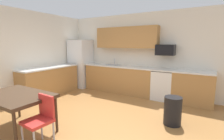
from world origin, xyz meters
The scene contains 17 objects.
ground_plane centered at (0.00, 0.00, 0.00)m, with size 12.00×12.00×0.00m, color #9E6B38.
wall_back centered at (0.00, 2.65, 1.35)m, with size 5.80×0.10×2.70m, color silver.
wall_left centered at (-2.65, 0.00, 1.35)m, with size 0.10×5.80×2.70m, color silver.
cabinet_run_back centered at (-0.51, 2.30, 0.45)m, with size 2.49×0.60×0.90m, color #AD7A42.
cabinet_run_back_right centered at (1.87, 2.30, 0.45)m, with size 1.06×0.60×0.90m, color #AD7A42.
cabinet_run_left centered at (-2.30, 0.80, 0.45)m, with size 0.60×2.00×0.90m, color #AD7A42.
countertop_back centered at (0.00, 2.30, 0.92)m, with size 4.80×0.64×0.04m, color silver.
countertop_left centered at (-2.30, 0.80, 0.92)m, with size 0.64×2.00×0.04m, color silver.
upper_cabinets_back centered at (-0.30, 2.43, 1.90)m, with size 2.20×0.34×0.70m, color #AD7A42.
refrigerator centered at (-2.18, 2.22, 0.92)m, with size 0.76×0.70×1.83m, color white.
oven_range centered at (1.04, 2.30, 0.46)m, with size 0.60×0.60×0.91m.
microwave centered at (1.04, 2.40, 1.51)m, with size 0.54×0.36×0.32m, color black.
sink_basin centered at (-0.78, 2.30, 0.88)m, with size 0.48×0.40×0.14m, color #A5A8AD.
sink_faucet centered at (-0.78, 2.48, 1.04)m, with size 0.02×0.02×0.24m, color #B2B5BA.
dining_table centered at (-0.86, -1.10, 0.69)m, with size 1.40×0.90×0.75m.
chair_near_table centered at (-0.07, -1.14, 0.50)m, with size 0.42×0.42×0.85m.
trash_bin centered at (1.64, 0.75, 0.30)m, with size 0.36×0.36×0.60m, color black.
Camera 1 is at (2.25, -2.74, 1.69)m, focal length 26.62 mm.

